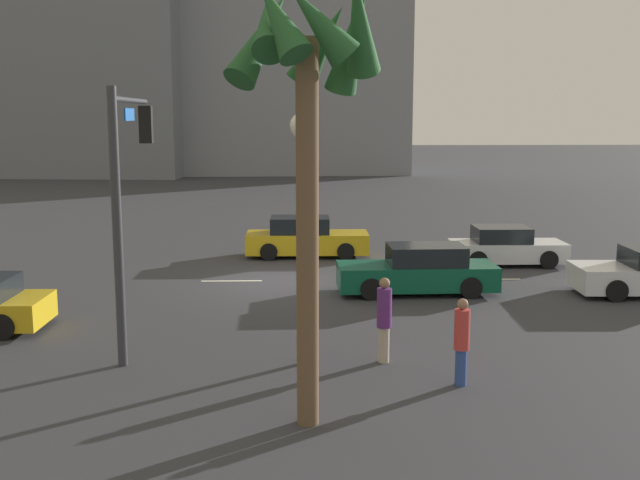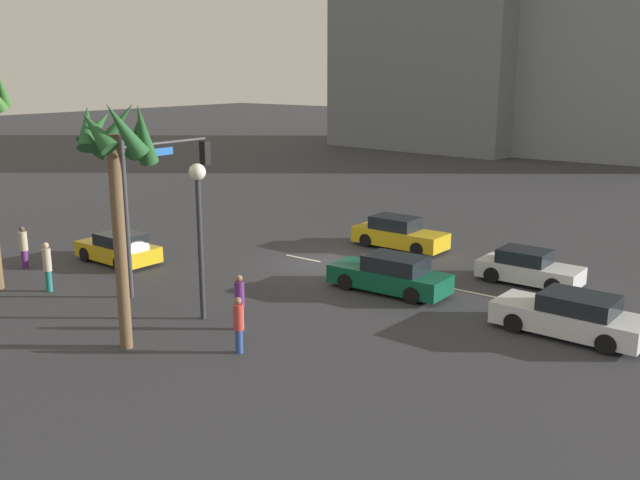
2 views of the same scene
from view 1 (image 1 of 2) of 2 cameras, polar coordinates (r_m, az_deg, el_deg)
ground_plane at (r=24.58m, az=-3.20°, el=-3.06°), size 220.00×220.00×0.00m
lane_stripe_1 at (r=26.76m, az=21.67°, el=-2.69°), size 1.82×0.14×0.01m
lane_stripe_2 at (r=25.28m, az=11.91°, el=-2.89°), size 2.58×0.14×0.01m
lane_stripe_3 at (r=24.66m, az=-6.61°, el=-3.06°), size 1.95×0.14×0.01m
car_0 at (r=22.97m, az=7.38°, el=-2.32°), size 4.73×1.89×1.45m
car_3 at (r=28.66m, az=-1.09°, el=0.12°), size 4.56×1.81×1.50m
car_4 at (r=27.86m, az=13.70°, el=-0.53°), size 3.97×1.78×1.37m
traffic_signal at (r=17.73m, az=-14.07°, el=4.81°), size 0.41×4.54×5.85m
streetlamp at (r=15.81m, az=-1.23°, el=4.00°), size 0.56×0.56×5.33m
pedestrian_1 at (r=15.30m, az=10.52°, el=-7.29°), size 0.38×0.38×1.75m
pedestrian_2 at (r=16.45m, az=4.81°, el=-5.76°), size 0.44×0.44×1.86m
palm_tree_1 at (r=12.61m, az=-0.78°, el=12.13°), size 2.80×2.53×7.56m
building_1 at (r=74.13m, az=-17.77°, el=14.34°), size 22.33×17.10×24.57m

